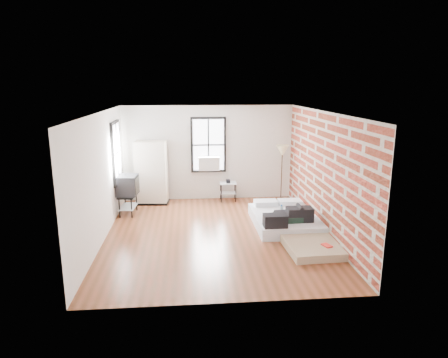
{
  "coord_description": "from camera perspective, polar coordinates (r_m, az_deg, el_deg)",
  "views": [
    {
      "loc": [
        -0.57,
        -8.69,
        3.39
      ],
      "look_at": [
        0.22,
        0.3,
        1.24
      ],
      "focal_mm": 32.0,
      "sensor_mm": 36.0,
      "label": 1
    }
  ],
  "objects": [
    {
      "name": "wardrobe",
      "position": [
        11.66,
        -10.33,
        0.87
      ],
      "size": [
        0.97,
        0.62,
        1.82
      ],
      "rotation": [
        0.0,
        0.0,
        -0.1
      ],
      "color": "black",
      "rests_on": "ground"
    },
    {
      "name": "ground",
      "position": [
        9.34,
        -1.22,
        -7.89
      ],
      "size": [
        6.0,
        6.0,
        0.0
      ],
      "primitive_type": "plane",
      "color": "#5A2F17",
      "rests_on": "ground"
    },
    {
      "name": "floor_lamp",
      "position": [
        11.83,
        8.33,
        3.64
      ],
      "size": [
        0.35,
        0.35,
        1.66
      ],
      "color": "#322110",
      "rests_on": "ground"
    },
    {
      "name": "room_shell",
      "position": [
        9.24,
        0.01,
        3.08
      ],
      "size": [
        5.02,
        6.02,
        2.8
      ],
      "color": "silver",
      "rests_on": "ground"
    },
    {
      "name": "side_table",
      "position": [
        11.84,
        0.59,
        -1.08
      ],
      "size": [
        0.49,
        0.4,
        0.64
      ],
      "rotation": [
        0.0,
        0.0,
        -0.01
      ],
      "color": "black",
      "rests_on": "ground"
    },
    {
      "name": "mattress_bare",
      "position": [
        9.15,
        11.18,
        -7.73
      ],
      "size": [
        1.19,
        2.14,
        0.45
      ],
      "rotation": [
        0.0,
        0.0,
        0.05
      ],
      "color": "tan",
      "rests_on": "ground"
    },
    {
      "name": "mattress_main",
      "position": [
        9.95,
        8.72,
        -5.58
      ],
      "size": [
        1.53,
        2.07,
        0.66
      ],
      "rotation": [
        0.0,
        0.0,
        0.0
      ],
      "color": "white",
      "rests_on": "ground"
    },
    {
      "name": "tv_stand",
      "position": [
        10.83,
        -13.63,
        -1.05
      ],
      "size": [
        0.58,
        0.78,
        1.06
      ],
      "rotation": [
        0.0,
        0.0,
        -0.08
      ],
      "color": "black",
      "rests_on": "ground"
    }
  ]
}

